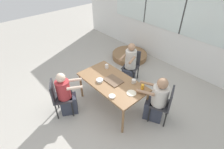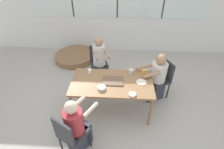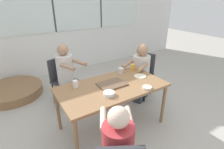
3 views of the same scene
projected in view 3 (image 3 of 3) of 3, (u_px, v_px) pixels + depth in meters
The scene contains 15 objects.
ground_plane at pixel (112, 125), 2.84m from camera, with size 16.00×16.00×0.00m, color #B2ADA3.
wall_back_with_windows at pixel (54, 18), 4.28m from camera, with size 8.40×0.08×2.80m.
dining_table at pixel (112, 89), 2.57m from camera, with size 1.56×0.84×0.73m.
chair_for_man_blue_shirt at pixel (62, 77), 3.28m from camera, with size 0.51×0.51×0.88m.
chair_for_man_teal_shirt at pixel (143, 71), 3.54m from camera, with size 0.53×0.53×0.88m.
person_man_blue_shirt at pixel (67, 79), 3.19m from camera, with size 0.46×0.60×1.18m.
person_man_teal_shirt at pixel (140, 75), 3.42m from camera, with size 0.68×0.55×1.11m.
food_tray_dark at pixel (112, 84), 2.56m from camera, with size 0.40×0.29×0.02m.
coffee_mug at pixel (121, 71), 2.93m from camera, with size 0.10×0.09×0.10m.
juice_glass at pixel (133, 67), 3.04m from camera, with size 0.07×0.07×0.11m.
milk_carton_small at pixel (75, 84), 2.48m from camera, with size 0.06×0.06×0.11m.
bowl_white_shallow at pixel (109, 94), 2.29m from camera, with size 0.15×0.15×0.05m.
bowl_cereal at pixel (147, 87), 2.46m from camera, with size 0.13×0.13×0.03m.
plate_tortillas at pixel (140, 76), 2.83m from camera, with size 0.20×0.20×0.01m.
folded_table_stack at pixel (13, 91), 3.68m from camera, with size 1.18×1.18×0.18m.
Camera 3 is at (-1.21, -1.89, 1.93)m, focal length 28.00 mm.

